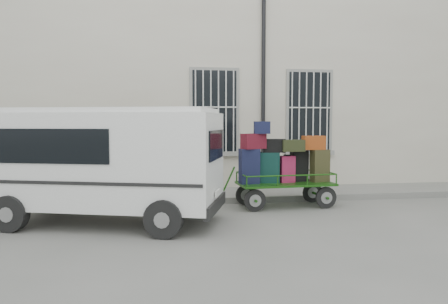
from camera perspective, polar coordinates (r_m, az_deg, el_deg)
ground at (r=9.27m, az=3.88°, el=-8.28°), size 80.00×80.00×0.00m
building at (r=14.50m, az=-1.10°, el=8.07°), size 24.00×5.15×6.00m
sidewalk at (r=11.37m, az=1.32°, el=-5.60°), size 24.00×1.70×0.15m
luggage_cart at (r=10.12m, az=7.68°, el=-1.83°), size 2.58×1.09×1.97m
van at (r=8.68m, az=-15.28°, el=-0.76°), size 4.73×3.10×2.22m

